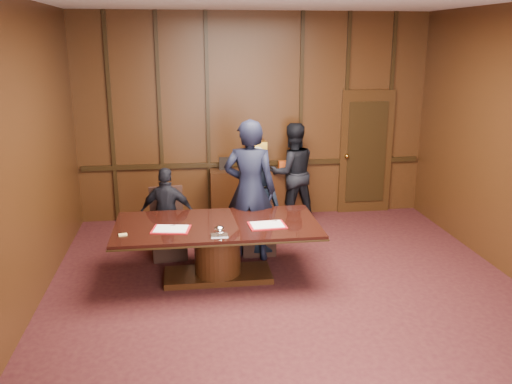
# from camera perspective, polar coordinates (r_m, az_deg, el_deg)

# --- Properties ---
(room) EXTENTS (7.00, 7.04, 3.50)m
(room) POSITION_cam_1_polar(r_m,az_deg,el_deg) (6.11, 4.65, 3.28)
(room) COLOR black
(room) RESTS_ON ground
(sideboard) EXTENTS (1.60, 0.45, 1.54)m
(sideboard) POSITION_cam_1_polar(r_m,az_deg,el_deg) (9.38, 0.07, -0.03)
(sideboard) COLOR black
(sideboard) RESTS_ON ground
(conference_table) EXTENTS (2.62, 1.32, 0.76)m
(conference_table) POSITION_cam_1_polar(r_m,az_deg,el_deg) (7.06, -4.09, -5.25)
(conference_table) COLOR black
(conference_table) RESTS_ON ground
(folder_left) EXTENTS (0.51, 0.40, 0.02)m
(folder_left) POSITION_cam_1_polar(r_m,az_deg,el_deg) (6.82, -8.93, -3.88)
(folder_left) COLOR #B21018
(folder_left) RESTS_ON conference_table
(folder_right) EXTENTS (0.48, 0.36, 0.02)m
(folder_right) POSITION_cam_1_polar(r_m,az_deg,el_deg) (6.88, 1.18, -3.49)
(folder_right) COLOR #B21018
(folder_right) RESTS_ON conference_table
(inkstand) EXTENTS (0.20, 0.14, 0.12)m
(inkstand) POSITION_cam_1_polar(r_m,az_deg,el_deg) (6.54, -3.88, -4.16)
(inkstand) COLOR white
(inkstand) RESTS_ON conference_table
(notepad) EXTENTS (0.11, 0.09, 0.01)m
(notepad) POSITION_cam_1_polar(r_m,az_deg,el_deg) (6.74, -13.83, -4.39)
(notepad) COLOR #D8BB6A
(notepad) RESTS_ON conference_table
(chair_left) EXTENTS (0.53, 0.53, 0.99)m
(chair_left) POSITION_cam_1_polar(r_m,az_deg,el_deg) (7.95, -9.19, -4.64)
(chair_left) COLOR black
(chair_left) RESTS_ON ground
(chair_right) EXTENTS (0.49, 0.49, 0.99)m
(chair_right) POSITION_cam_1_polar(r_m,az_deg,el_deg) (8.02, 0.19, -4.27)
(chair_right) COLOR black
(chair_right) RESTS_ON ground
(signatory_left) EXTENTS (0.82, 0.45, 1.33)m
(signatory_left) POSITION_cam_1_polar(r_m,az_deg,el_deg) (7.76, -9.30, -2.27)
(signatory_left) COLOR black
(signatory_left) RESTS_ON ground
(signatory_right) EXTENTS (0.76, 0.59, 1.38)m
(signatory_right) POSITION_cam_1_polar(r_m,az_deg,el_deg) (7.82, 0.26, -1.72)
(signatory_right) COLOR black
(signatory_right) RESTS_ON ground
(witness_left) EXTENTS (0.83, 0.64, 2.01)m
(witness_left) POSITION_cam_1_polar(r_m,az_deg,el_deg) (7.57, -0.65, 0.17)
(witness_left) COLOR black
(witness_left) RESTS_ON ground
(witness_right) EXTENTS (0.91, 0.75, 1.71)m
(witness_right) POSITION_cam_1_polar(r_m,az_deg,el_deg) (9.23, 3.83, 2.03)
(witness_right) COLOR black
(witness_right) RESTS_ON ground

